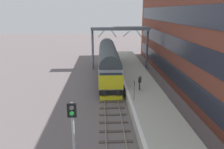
% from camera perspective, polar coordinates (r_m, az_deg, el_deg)
% --- Properties ---
extents(ground_plane, '(140.00, 140.00, 0.00)m').
position_cam_1_polar(ground_plane, '(24.83, -0.40, -5.43)').
color(ground_plane, '#665C5D').
rests_on(ground_plane, ground).
extents(track_main, '(2.50, 60.00, 0.15)m').
position_cam_1_polar(track_main, '(24.81, -0.40, -5.31)').
color(track_main, gray).
rests_on(track_main, ground).
extents(station_platform, '(4.00, 44.00, 1.01)m').
position_cam_1_polar(station_platform, '(25.05, 7.88, -4.17)').
color(station_platform, '#AAAB9C').
rests_on(station_platform, ground).
extents(station_building, '(4.57, 38.65, 13.88)m').
position_cam_1_polar(station_building, '(29.95, 19.18, 11.15)').
color(station_building, brown).
rests_on(station_building, ground).
extents(diesel_locomotive, '(2.74, 17.53, 4.68)m').
position_cam_1_polar(diesel_locomotive, '(30.84, -0.95, 3.78)').
color(diesel_locomotive, black).
rests_on(diesel_locomotive, ground).
extents(signal_post_near, '(0.44, 0.22, 5.15)m').
position_cam_1_polar(signal_post_near, '(11.26, -10.13, -16.76)').
color(signal_post_near, gray).
rests_on(signal_post_near, ground).
extents(platform_number_sign, '(0.10, 0.44, 1.93)m').
position_cam_1_polar(platform_number_sign, '(20.56, 5.92, -3.46)').
color(platform_number_sign, slate).
rests_on(platform_number_sign, station_platform).
extents(waiting_passenger, '(0.43, 0.49, 1.64)m').
position_cam_1_polar(waiting_passenger, '(23.42, 7.37, -1.76)').
color(waiting_passenger, '#373534').
rests_on(waiting_passenger, station_platform).
extents(overhead_footbridge, '(9.30, 2.00, 6.86)m').
position_cam_1_polar(overhead_footbridge, '(34.93, 2.19, 11.28)').
color(overhead_footbridge, slate).
rests_on(overhead_footbridge, ground).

